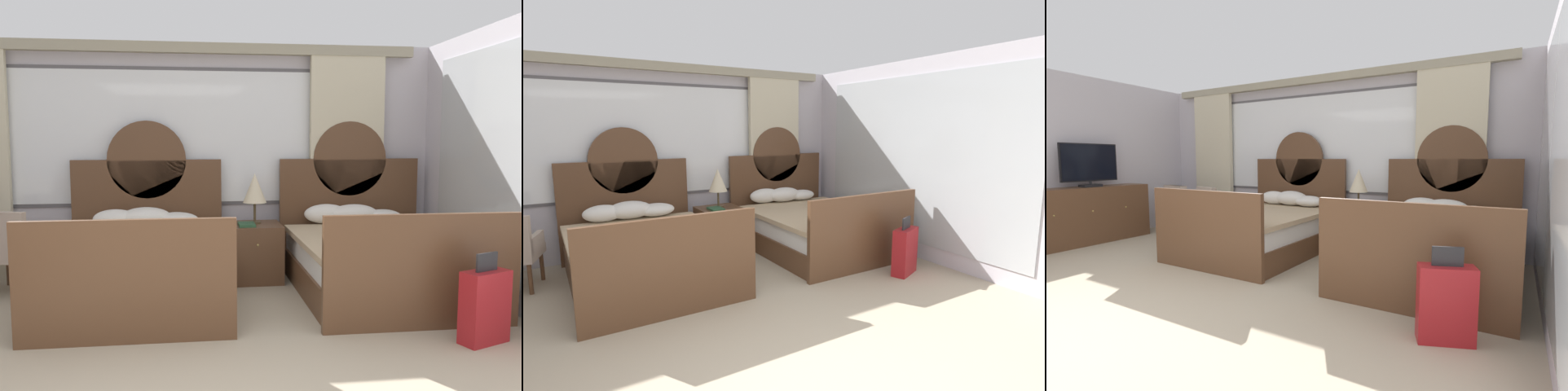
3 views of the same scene
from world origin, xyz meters
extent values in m
cube|color=silver|center=(0.00, 4.28, 1.35)|extent=(6.41, 0.07, 2.70)
cube|color=#575459|center=(0.00, 4.23, 1.61)|extent=(3.86, 0.02, 1.61)
cube|color=white|center=(0.00, 4.23, 1.61)|extent=(3.78, 0.02, 1.53)
cube|color=beige|center=(-2.16, 4.14, 1.30)|extent=(0.90, 0.08, 2.60)
cube|color=beige|center=(2.16, 4.14, 1.30)|extent=(0.90, 0.08, 2.60)
cube|color=#9C957E|center=(0.00, 4.14, 2.62)|extent=(5.90, 0.10, 0.12)
cube|color=silver|center=(-3.24, 1.82, 1.35)|extent=(0.07, 4.84, 2.70)
cube|color=silver|center=(3.24, 1.82, 1.35)|extent=(0.07, 4.84, 2.70)
cube|color=#B2B7BC|center=(3.20, 2.12, 1.35)|extent=(0.01, 3.39, 2.27)
cube|color=brown|center=(-0.20, 3.04, 0.15)|extent=(1.62, 2.09, 0.30)
cube|color=white|center=(-0.20, 3.04, 0.42)|extent=(1.56, 1.99, 0.23)
cube|color=tan|center=(-0.20, 2.96, 0.56)|extent=(1.66, 1.89, 0.06)
cube|color=brown|center=(-0.20, 4.12, 0.67)|extent=(1.70, 0.06, 1.35)
cylinder|color=brown|center=(-0.20, 4.12, 1.35)|extent=(0.89, 0.06, 0.89)
cube|color=brown|center=(-0.20, 1.97, 0.49)|extent=(1.70, 0.06, 0.98)
ellipsoid|color=white|center=(-0.54, 3.87, 0.70)|extent=(0.49, 0.27, 0.22)
ellipsoid|color=white|center=(-0.21, 3.88, 0.71)|extent=(0.57, 0.34, 0.24)
ellipsoid|color=white|center=(0.12, 3.87, 0.68)|extent=(0.50, 0.33, 0.17)
cube|color=brown|center=(2.19, 3.04, 0.15)|extent=(1.62, 2.09, 0.30)
cube|color=white|center=(2.19, 3.04, 0.42)|extent=(1.56, 1.99, 0.23)
cube|color=tan|center=(2.19, 2.96, 0.56)|extent=(1.66, 1.89, 0.06)
cube|color=brown|center=(2.19, 4.12, 0.67)|extent=(1.70, 0.06, 1.35)
cylinder|color=brown|center=(2.19, 4.12, 1.35)|extent=(0.89, 0.06, 0.89)
cube|color=brown|center=(2.19, 1.97, 0.49)|extent=(1.70, 0.06, 0.98)
ellipsoid|color=white|center=(1.87, 3.94, 0.71)|extent=(0.52, 0.25, 0.23)
ellipsoid|color=white|center=(2.18, 3.87, 0.71)|extent=(0.58, 0.28, 0.23)
ellipsoid|color=white|center=(2.52, 3.86, 0.68)|extent=(0.47, 0.29, 0.17)
cube|color=brown|center=(0.99, 3.73, 0.32)|extent=(0.59, 0.59, 0.64)
sphere|color=tan|center=(0.99, 3.42, 0.46)|extent=(0.02, 0.02, 0.02)
cylinder|color=brown|center=(1.00, 3.78, 0.65)|extent=(0.14, 0.14, 0.02)
cylinder|color=brown|center=(1.00, 3.78, 0.77)|extent=(0.03, 0.03, 0.22)
cone|color=beige|center=(1.00, 3.78, 1.04)|extent=(0.27, 0.27, 0.33)
cube|color=#285133|center=(0.89, 3.61, 0.65)|extent=(0.18, 0.26, 0.03)
cube|color=brown|center=(-2.97, 2.07, 0.45)|extent=(0.48, 2.00, 0.90)
sphere|color=tan|center=(-2.71, 2.62, 0.54)|extent=(0.03, 0.03, 0.03)
sphere|color=tan|center=(-2.71, 2.07, 0.54)|extent=(0.03, 0.03, 0.03)
sphere|color=tan|center=(-2.71, 1.52, 0.54)|extent=(0.03, 0.03, 0.03)
cube|color=black|center=(-2.94, 2.19, 0.92)|extent=(0.20, 0.28, 0.04)
cylinder|color=black|center=(-2.94, 2.19, 0.97)|extent=(0.04, 0.04, 0.05)
cube|color=black|center=(-2.94, 2.19, 1.29)|extent=(0.04, 0.88, 0.60)
cube|color=black|center=(-2.92, 2.19, 1.29)|extent=(0.01, 0.84, 0.56)
cube|color=#B29E8E|center=(-1.54, 3.59, 0.40)|extent=(0.67, 0.67, 0.10)
cube|color=#B29E8E|center=(-1.60, 3.36, 0.66)|extent=(0.54, 0.22, 0.42)
cube|color=#B29E8E|center=(-1.30, 3.52, 0.53)|extent=(0.19, 0.49, 0.16)
cube|color=#B29E8E|center=(-1.77, 3.65, 0.53)|extent=(0.19, 0.49, 0.16)
cylinder|color=brown|center=(-1.26, 3.74, 0.17)|extent=(0.04, 0.04, 0.35)
cylinder|color=brown|center=(-1.69, 3.86, 0.17)|extent=(0.04, 0.04, 0.35)
cylinder|color=brown|center=(-1.38, 3.31, 0.17)|extent=(0.04, 0.04, 0.35)
cylinder|color=brown|center=(-1.81, 3.43, 0.17)|extent=(0.04, 0.04, 0.35)
cube|color=#B29E8E|center=(-2.28, 3.59, 0.40)|extent=(0.67, 0.67, 0.10)
cube|color=#B29E8E|center=(-2.35, 3.36, 0.66)|extent=(0.54, 0.22, 0.42)
cube|color=#B29E8E|center=(-2.05, 3.52, 0.53)|extent=(0.19, 0.49, 0.16)
cube|color=#B29E8E|center=(-2.52, 3.65, 0.53)|extent=(0.19, 0.49, 0.16)
cylinder|color=brown|center=(-2.01, 3.74, 0.17)|extent=(0.04, 0.04, 0.35)
cylinder|color=brown|center=(-2.44, 3.86, 0.17)|extent=(0.04, 0.04, 0.35)
cylinder|color=brown|center=(-2.13, 3.31, 0.17)|extent=(0.04, 0.04, 0.35)
cylinder|color=brown|center=(-2.56, 3.43, 0.17)|extent=(0.04, 0.04, 0.35)
cube|color=#B29E8E|center=(-2.35, 3.59, 0.40)|extent=(0.56, 0.56, 0.10)
cube|color=#B29E8E|center=(-2.36, 3.35, 0.66)|extent=(0.54, 0.10, 0.42)
cube|color=#B29E8E|center=(-2.11, 3.58, 0.53)|extent=(0.08, 0.49, 0.16)
cube|color=#B29E8E|center=(-2.59, 3.59, 0.53)|extent=(0.08, 0.49, 0.16)
cylinder|color=brown|center=(-2.13, 3.80, 0.17)|extent=(0.04, 0.04, 0.35)
cylinder|color=brown|center=(-2.57, 3.81, 0.17)|extent=(0.04, 0.04, 0.35)
cylinder|color=brown|center=(-2.14, 3.36, 0.17)|extent=(0.04, 0.04, 0.35)
cylinder|color=brown|center=(-2.58, 3.37, 0.17)|extent=(0.04, 0.04, 0.35)
cube|color=maroon|center=(2.56, 1.64, 0.29)|extent=(0.44, 0.30, 0.57)
cube|color=#232326|center=(2.56, 1.64, 0.65)|extent=(0.21, 0.10, 0.14)
cylinder|color=black|center=(2.41, 1.58, 0.03)|extent=(0.05, 0.04, 0.05)
cylinder|color=black|center=(2.71, 1.69, 0.03)|extent=(0.05, 0.04, 0.05)
camera|label=1|loc=(0.30, -2.19, 1.60)|focal=37.15mm
camera|label=2|loc=(-1.23, -1.68, 1.80)|focal=27.99mm
camera|label=3|loc=(2.96, -1.08, 1.34)|focal=24.93mm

